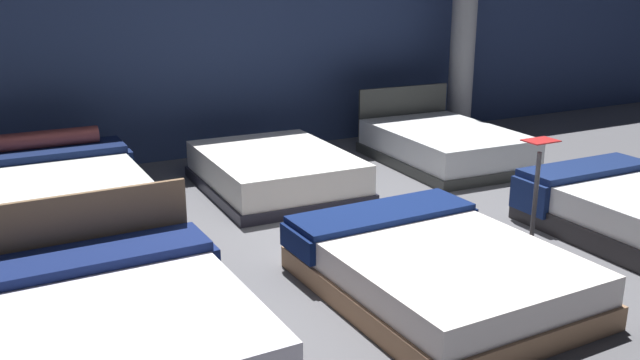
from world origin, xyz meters
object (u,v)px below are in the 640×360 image
Objects in this scene: bed_1 at (435,269)px; bed_4 at (275,171)px; support_pillar at (464,18)px; price_sign at (534,212)px; bed_3 at (59,193)px; bed_0 at (123,327)px; bed_5 at (444,145)px.

bed_1 is 3.02m from bed_4.
support_pillar is (3.66, 4.31, 1.54)m from bed_1.
price_sign is (1.21, 0.22, 0.20)m from bed_1.
bed_1 is 1.05× the size of bed_4.
bed_3 is at bearing 178.44° from bed_4.
bed_3 is 2.02× the size of price_sign.
bed_1 is 5.86m from support_pillar.
bed_3 reaches higher than bed_1.
bed_1 is 3.91m from bed_3.
bed_1 is 0.62× the size of support_pillar.
bed_4 is 0.59× the size of support_pillar.
bed_0 is 7.47m from support_pillar.
bed_0 is at bearing -145.16° from support_pillar.
bed_5 is 0.62× the size of support_pillar.
support_pillar is (1.22, 1.24, 1.52)m from bed_5.
bed_5 reaches higher than bed_3.
support_pillar is (5.98, 1.17, 1.48)m from bed_3.
support_pillar is at bearing 48.58° from bed_1.
bed_0 is 2.35m from bed_1.
support_pillar reaches higher than bed_5.
bed_1 is 1.00× the size of bed_5.
bed_5 is 2.09× the size of price_sign.
price_sign reaches higher than bed_0.
price_sign is (1.22, -2.80, 0.19)m from bed_4.
bed_4 is at bearing -176.28° from bed_5.
bed_0 is 0.58× the size of support_pillar.
support_pillar is at bearing 59.15° from price_sign.
bed_3 is 4.59m from price_sign.
bed_4 is at bearing -2.97° from bed_3.
support_pillar is (3.66, 1.30, 1.53)m from bed_4.
bed_5 is 3.11m from price_sign.
bed_1 is at bearing -126.01° from bed_5.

